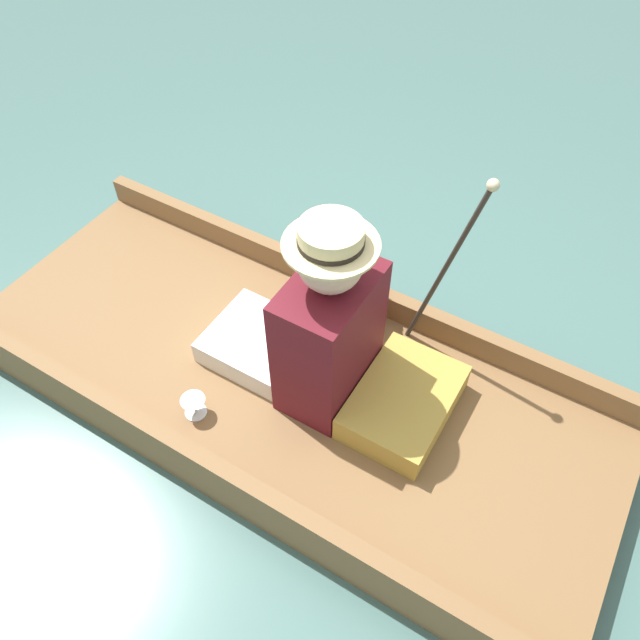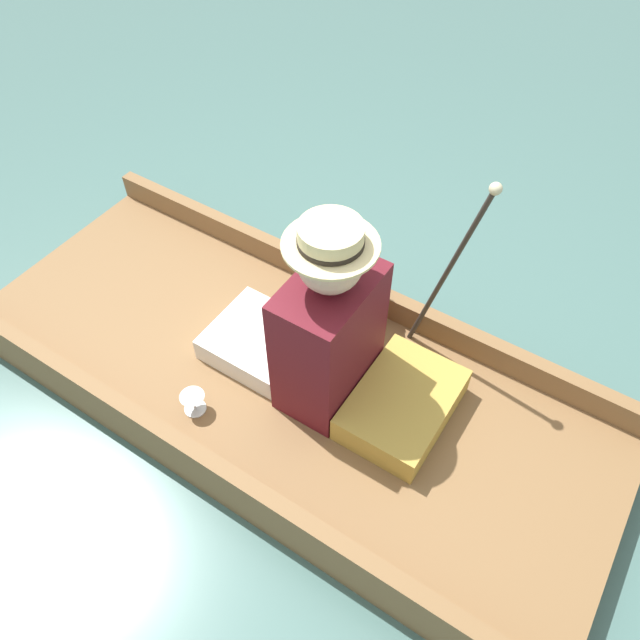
# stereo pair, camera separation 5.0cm
# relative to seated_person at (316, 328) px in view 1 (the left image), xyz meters

# --- Properties ---
(ground_plane) EXTENTS (16.00, 16.00, 0.00)m
(ground_plane) POSITION_rel_seated_person_xyz_m (-0.04, 0.13, -0.48)
(ground_plane) COLOR #476B66
(punt_boat) EXTENTS (1.10, 2.75, 0.27)m
(punt_boat) POSITION_rel_seated_person_xyz_m (-0.04, 0.13, -0.39)
(punt_boat) COLOR brown
(punt_boat) RESTS_ON ground_plane
(seat_cushion) EXTENTS (0.50, 0.35, 0.13)m
(seat_cushion) POSITION_rel_seated_person_xyz_m (0.04, -0.37, -0.26)
(seat_cushion) COLOR #B7933D
(seat_cushion) RESTS_ON punt_boat
(seated_person) EXTENTS (0.42, 0.70, 0.85)m
(seated_person) POSITION_rel_seated_person_xyz_m (0.00, 0.00, 0.00)
(seated_person) COLOR white
(seated_person) RESTS_ON punt_boat
(teddy_bear) EXTENTS (0.26, 0.15, 0.38)m
(teddy_bear) POSITION_rel_seated_person_xyz_m (0.40, 0.03, -0.15)
(teddy_bear) COLOR #846042
(teddy_bear) RESTS_ON punt_boat
(wine_glass) EXTENTS (0.10, 0.10, 0.09)m
(wine_glass) POSITION_rel_seated_person_xyz_m (-0.38, 0.32, -0.27)
(wine_glass) COLOR silver
(wine_glass) RESTS_ON punt_boat
(walking_cane) EXTENTS (0.04, 0.23, 0.91)m
(walking_cane) POSITION_rel_seated_person_xyz_m (0.41, -0.34, 0.20)
(walking_cane) COLOR #2D2823
(walking_cane) RESTS_ON punt_boat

